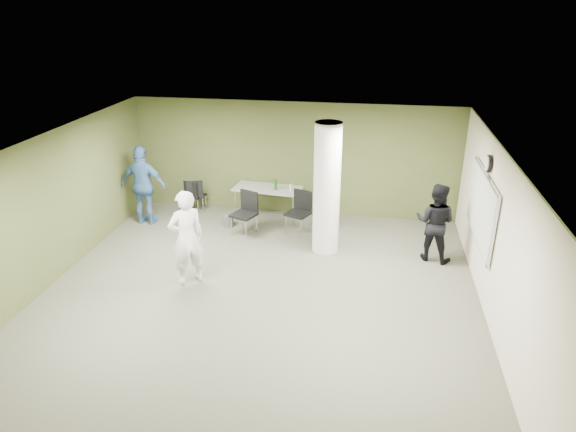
% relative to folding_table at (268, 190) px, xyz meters
% --- Properties ---
extents(floor, '(8.00, 8.00, 0.00)m').
position_rel_folding_table_xyz_m(floor, '(0.58, -3.53, -0.73)').
color(floor, '#4C4B3C').
rests_on(floor, ground).
extents(ceiling, '(8.00, 8.00, 0.00)m').
position_rel_folding_table_xyz_m(ceiling, '(0.58, -3.53, 2.07)').
color(ceiling, white).
rests_on(ceiling, wall_back).
extents(wall_back, '(8.00, 2.80, 0.02)m').
position_rel_folding_table_xyz_m(wall_back, '(0.58, 0.47, 0.67)').
color(wall_back, '#495026').
rests_on(wall_back, floor).
extents(wall_left, '(0.02, 8.00, 2.80)m').
position_rel_folding_table_xyz_m(wall_left, '(-3.42, -3.53, 0.67)').
color(wall_left, '#495026').
rests_on(wall_left, floor).
extents(wall_right_cream, '(0.02, 8.00, 2.80)m').
position_rel_folding_table_xyz_m(wall_right_cream, '(4.58, -3.53, 0.67)').
color(wall_right_cream, beige).
rests_on(wall_right_cream, floor).
extents(column, '(0.56, 0.56, 2.80)m').
position_rel_folding_table_xyz_m(column, '(1.58, -1.53, 0.67)').
color(column, silver).
rests_on(column, floor).
extents(whiteboard, '(0.05, 2.30, 1.30)m').
position_rel_folding_table_xyz_m(whiteboard, '(4.50, -2.33, 0.77)').
color(whiteboard, silver).
rests_on(whiteboard, wall_right_cream).
extents(wall_clock, '(0.06, 0.32, 0.32)m').
position_rel_folding_table_xyz_m(wall_clock, '(4.50, -2.33, 1.62)').
color(wall_clock, black).
rests_on(wall_clock, wall_right_cream).
extents(folding_table, '(1.70, 0.88, 1.03)m').
position_rel_folding_table_xyz_m(folding_table, '(0.00, 0.00, 0.00)').
color(folding_table, '#9B9B95').
rests_on(folding_table, floor).
extents(wastebasket, '(0.24, 0.24, 0.28)m').
position_rel_folding_table_xyz_m(wastebasket, '(-0.82, -0.71, -0.59)').
color(wastebasket, '#4C4C4C').
rests_on(wastebasket, floor).
extents(chair_back_left, '(0.55, 0.55, 0.86)m').
position_rel_folding_table_xyz_m(chair_back_left, '(-1.89, 0.05, -0.23)').
color(chair_back_left, black).
rests_on(chair_back_left, floor).
extents(chair_back_right, '(0.52, 0.52, 0.84)m').
position_rel_folding_table_xyz_m(chair_back_right, '(-1.93, 0.05, -0.24)').
color(chair_back_right, black).
rests_on(chair_back_right, floor).
extents(chair_table_left, '(0.65, 0.65, 1.00)m').
position_rel_folding_table_xyz_m(chair_table_left, '(-0.30, -0.99, -0.14)').
color(chair_table_left, black).
rests_on(chair_table_left, floor).
extents(chair_table_right, '(0.63, 0.63, 0.98)m').
position_rel_folding_table_xyz_m(chair_table_right, '(0.90, -0.69, -0.15)').
color(chair_table_right, black).
rests_on(chair_table_right, floor).
extents(woman_white, '(0.81, 0.78, 1.87)m').
position_rel_folding_table_xyz_m(woman_white, '(-0.84, -3.34, 0.21)').
color(woman_white, white).
rests_on(woman_white, floor).
extents(man_black, '(0.97, 0.86, 1.66)m').
position_rel_folding_table_xyz_m(man_black, '(3.82, -1.58, 0.10)').
color(man_black, black).
rests_on(man_black, floor).
extents(man_blue, '(1.15, 0.54, 1.92)m').
position_rel_folding_table_xyz_m(man_blue, '(-2.82, -0.82, 0.23)').
color(man_blue, '#3F699E').
rests_on(man_blue, floor).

